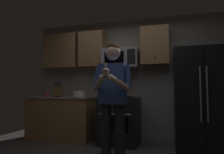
{
  "coord_description": "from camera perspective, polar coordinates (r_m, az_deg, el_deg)",
  "views": [
    {
      "loc": [
        0.81,
        -2.56,
        1.05
      ],
      "look_at": [
        0.01,
        0.25,
        1.25
      ],
      "focal_mm": 32.15,
      "sensor_mm": 36.0,
      "label": 1
    }
  ],
  "objects": [
    {
      "name": "refrigerator",
      "position": [
        3.92,
        23.92,
        -5.77
      ],
      "size": [
        0.9,
        0.75,
        1.8
      ],
      "color": "black",
      "rests_on": "ground"
    },
    {
      "name": "bowl_small_colored",
      "position": [
        4.76,
        -18.13,
        -4.77
      ],
      "size": [
        0.17,
        0.17,
        0.08
      ],
      "color": "#B24C3F",
      "rests_on": "counter_left"
    },
    {
      "name": "wall_back",
      "position": [
        4.39,
        5.22,
        -0.63
      ],
      "size": [
        4.4,
        0.1,
        2.6
      ],
      "primitive_type": "cube",
      "color": "gray",
      "rests_on": "ground"
    },
    {
      "name": "cupcake",
      "position": [
        2.6,
        -1.79,
        1.44
      ],
      "size": [
        0.09,
        0.09,
        0.17
      ],
      "color": "#A87F56"
    },
    {
      "name": "cabinet_row_upper",
      "position": [
        4.46,
        -4.65,
        7.75
      ],
      "size": [
        2.78,
        0.36,
        0.76
      ],
      "color": "#9E7247"
    },
    {
      "name": "oven_range",
      "position": [
        4.07,
        2.13,
        -12.21
      ],
      "size": [
        0.76,
        0.7,
        0.93
      ],
      "color": "black",
      "rests_on": "ground"
    },
    {
      "name": "counter_left",
      "position": [
        4.58,
        -14.13,
        -11.17
      ],
      "size": [
        1.44,
        0.66,
        0.92
      ],
      "color": "#9E7247",
      "rests_on": "ground"
    },
    {
      "name": "knife_block",
      "position": [
        4.53,
        -15.08,
        -3.97
      ],
      "size": [
        0.16,
        0.15,
        0.32
      ],
      "color": "brown",
      "rests_on": "counter_left"
    },
    {
      "name": "person",
      "position": [
        2.9,
        0.18,
        -5.01
      ],
      "size": [
        0.6,
        0.48,
        1.76
      ],
      "color": "#262628",
      "rests_on": "ground"
    },
    {
      "name": "microwave",
      "position": [
        4.2,
        2.48,
        5.27
      ],
      "size": [
        0.74,
        0.41,
        0.4
      ],
      "color": "#9EA0A5"
    },
    {
      "name": "bowl_large_white",
      "position": [
        4.38,
        -9.42,
        -4.69
      ],
      "size": [
        0.27,
        0.27,
        0.13
      ],
      "color": "white",
      "rests_on": "counter_left"
    }
  ]
}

